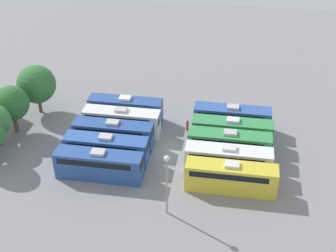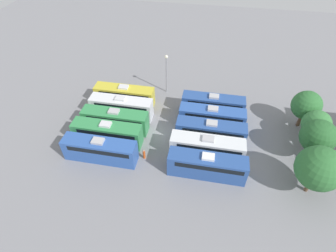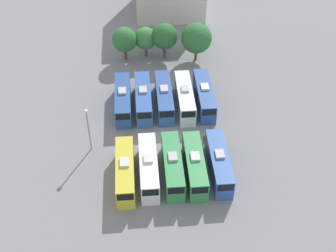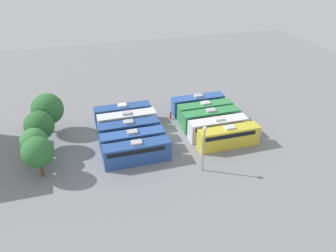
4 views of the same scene
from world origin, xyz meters
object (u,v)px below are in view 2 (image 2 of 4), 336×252
(tree_1, at_px, (316,124))
(bus_2, at_px, (115,120))
(bus_0, at_px, (125,95))
(bus_8, at_px, (207,147))
(tree_0, at_px, (306,105))
(light_pole, at_px, (166,68))
(bus_9, at_px, (207,165))
(bus_4, at_px, (100,149))
(worker_person, at_px, (144,154))
(bus_6, at_px, (212,117))
(bus_5, at_px, (213,105))
(tree_3, at_px, (319,168))
(bus_3, at_px, (108,133))
(bus_7, at_px, (211,132))
(bus_1, at_px, (122,107))
(tree_2, at_px, (318,137))

(tree_1, bearing_deg, bus_2, -85.43)
(bus_0, distance_m, bus_8, 17.95)
(bus_2, xyz_separation_m, tree_0, (-6.12, 28.75, 2.28))
(light_pole, bearing_deg, bus_9, 26.40)
(bus_4, relative_size, light_pole, 1.37)
(bus_9, relative_size, worker_person, 6.26)
(bus_6, distance_m, bus_8, 6.63)
(bus_9, bearing_deg, bus_5, 179.99)
(bus_9, relative_size, tree_3, 1.42)
(bus_6, relative_size, worker_person, 6.26)
(worker_person, bearing_deg, bus_3, -109.76)
(bus_3, bearing_deg, bus_7, 101.53)
(tree_0, relative_size, tree_1, 1.10)
(bus_1, xyz_separation_m, tree_1, (0.94, 29.55, 1.91))
(bus_9, xyz_separation_m, tree_3, (0.24, 12.83, 2.65))
(bus_0, height_order, tree_2, tree_2)
(bus_0, relative_size, worker_person, 6.26)
(bus_7, xyz_separation_m, tree_1, (-2.30, 14.63, 1.91))
(bus_1, relative_size, tree_0, 1.61)
(light_pole, bearing_deg, bus_3, -23.02)
(bus_4, distance_m, bus_5, 19.74)
(bus_1, distance_m, bus_2, 3.29)
(bus_1, bearing_deg, tree_0, 95.59)
(bus_6, distance_m, tree_0, 14.36)
(bus_2, bearing_deg, bus_9, 66.62)
(light_pole, bearing_deg, bus_5, 61.57)
(bus_9, height_order, tree_0, tree_0)
(bus_5, distance_m, bus_7, 6.59)
(light_pole, bearing_deg, bus_1, -36.39)
(bus_9, distance_m, tree_3, 13.10)
(bus_0, height_order, bus_1, same)
(bus_2, height_order, bus_5, same)
(bus_1, bearing_deg, light_pole, 143.61)
(worker_person, bearing_deg, bus_0, -151.25)
(bus_1, height_order, bus_2, same)
(bus_3, relative_size, tree_1, 1.77)
(bus_0, bearing_deg, bus_4, 2.20)
(bus_5, relative_size, tree_1, 1.77)
(bus_2, height_order, bus_4, same)
(bus_5, height_order, tree_0, tree_0)
(bus_6, bearing_deg, bus_4, -56.68)
(bus_5, bearing_deg, tree_3, 43.98)
(bus_7, height_order, tree_3, tree_3)
(bus_5, bearing_deg, bus_0, -89.40)
(tree_1, bearing_deg, bus_7, -81.07)
(bus_3, relative_size, tree_0, 1.61)
(tree_2, relative_size, tree_3, 0.94)
(tree_3, bearing_deg, bus_4, -90.58)
(bus_9, bearing_deg, bus_4, -90.16)
(bus_5, height_order, bus_8, same)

